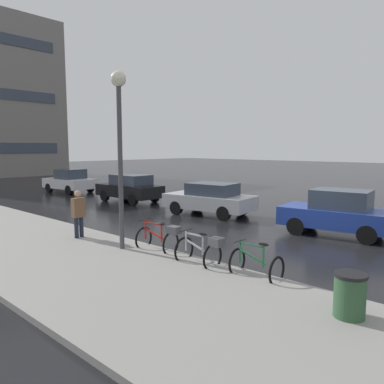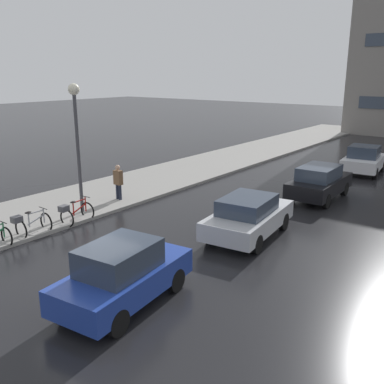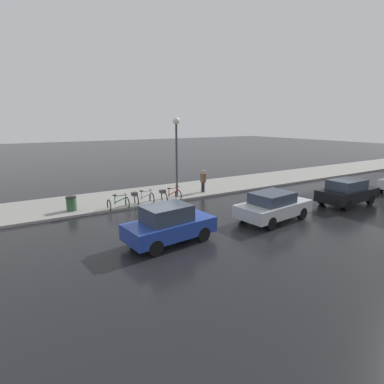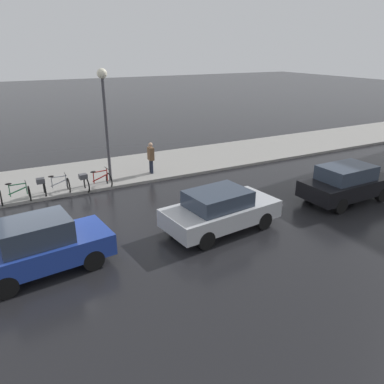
{
  "view_description": "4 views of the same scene",
  "coord_description": "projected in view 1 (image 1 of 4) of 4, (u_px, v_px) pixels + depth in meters",
  "views": [
    {
      "loc": [
        -11.21,
        -5.33,
        3.15
      ],
      "look_at": [
        -1.08,
        3.8,
        1.52
      ],
      "focal_mm": 35.0,
      "sensor_mm": 36.0,
      "label": 1
    },
    {
      "loc": [
        9.38,
        -7.06,
        5.69
      ],
      "look_at": [
        -0.25,
        5.47,
        1.28
      ],
      "focal_mm": 40.0,
      "sensor_mm": 36.0,
      "label": 2
    },
    {
      "loc": [
        12.78,
        -5.73,
        5.03
      ],
      "look_at": [
        -0.41,
        2.25,
        1.4
      ],
      "focal_mm": 28.0,
      "sensor_mm": 36.0,
      "label": 3
    },
    {
      "loc": [
        12.47,
        -0.93,
        6.16
      ],
      "look_at": [
        0.44,
        5.39,
        0.89
      ],
      "focal_mm": 35.0,
      "sensor_mm": 36.0,
      "label": 4
    }
  ],
  "objects": [
    {
      "name": "car_silver",
      "position": [
        210.0,
        199.0,
        17.44
      ],
      "size": [
        2.36,
        4.36,
        1.5
      ],
      "color": "#B2B5BA",
      "rests_on": "ground"
    },
    {
      "name": "bicycle_second",
      "position": [
        202.0,
        250.0,
        9.74
      ],
      "size": [
        0.75,
        1.33,
        0.95
      ],
      "color": "black",
      "rests_on": "ground"
    },
    {
      "name": "pedestrian",
      "position": [
        78.0,
        213.0,
        12.46
      ],
      "size": [
        0.41,
        0.25,
        1.73
      ],
      "color": "#1E2333",
      "rests_on": "ground"
    },
    {
      "name": "streetlamp",
      "position": [
        119.0,
        128.0,
        10.78
      ],
      "size": [
        0.45,
        0.45,
        5.31
      ],
      "color": "#424247",
      "rests_on": "ground"
    },
    {
      "name": "car_black",
      "position": [
        130.0,
        188.0,
        21.66
      ],
      "size": [
        1.89,
        4.15,
        1.58
      ],
      "color": "black",
      "rests_on": "ground"
    },
    {
      "name": "bicycle_third",
      "position": [
        161.0,
        238.0,
        11.07
      ],
      "size": [
        0.84,
        1.44,
        0.99
      ],
      "color": "black",
      "rests_on": "ground"
    },
    {
      "name": "trash_bin",
      "position": [
        350.0,
        299.0,
        6.65
      ],
      "size": [
        0.57,
        0.57,
        0.94
      ],
      "color": "#2D5133",
      "rests_on": "ground"
    },
    {
      "name": "bicycle_nearest",
      "position": [
        256.0,
        265.0,
        8.86
      ],
      "size": [
        0.71,
        1.16,
        0.95
      ],
      "color": "black",
      "rests_on": "ground"
    },
    {
      "name": "ground_plane",
      "position": [
        301.0,
        244.0,
        12.19
      ],
      "size": [
        140.0,
        140.0,
        0.0
      ],
      "primitive_type": "plane",
      "color": "black"
    },
    {
      "name": "car_blue",
      "position": [
        337.0,
        213.0,
        13.36
      ],
      "size": [
        2.15,
        4.0,
        1.66
      ],
      "color": "navy",
      "rests_on": "ground"
    },
    {
      "name": "car_white",
      "position": [
        70.0,
        181.0,
        26.14
      ],
      "size": [
        2.28,
        3.88,
        1.64
      ],
      "color": "silver",
      "rests_on": "ground"
    }
  ]
}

